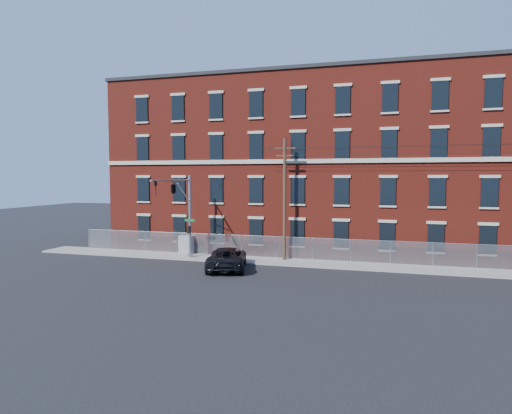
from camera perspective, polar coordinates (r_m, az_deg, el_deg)
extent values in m
plane|color=black|center=(31.36, -2.02, -8.86)|extent=(140.00, 140.00, 0.00)
cube|color=gray|center=(34.90, 19.97, -7.68)|extent=(65.00, 3.00, 0.12)
cube|color=maroon|center=(43.20, 19.36, 5.13)|extent=(55.00, 14.00, 16.00)
cube|color=black|center=(44.15, 19.62, 15.76)|extent=(55.30, 14.30, 0.30)
cube|color=#A79D8B|center=(36.15, 20.07, 5.85)|extent=(55.00, 0.18, 0.35)
cube|color=black|center=(42.09, -14.59, -2.65)|extent=(1.20, 0.10, 2.20)
cube|color=black|center=(41.84, -14.68, 2.25)|extent=(1.20, 0.10, 2.20)
cube|color=black|center=(41.90, -14.77, 7.45)|extent=(1.20, 0.10, 2.20)
cube|color=black|center=(42.28, -14.86, 12.33)|extent=(1.20, 0.10, 2.20)
cube|color=black|center=(40.37, -10.09, -2.86)|extent=(1.20, 0.10, 2.20)
cube|color=black|center=(40.10, -10.15, 2.25)|extent=(1.20, 0.10, 2.20)
cube|color=black|center=(40.17, -10.22, 7.68)|extent=(1.20, 0.10, 2.20)
cube|color=black|center=(40.57, -10.28, 12.76)|extent=(1.20, 0.10, 2.20)
cube|color=black|center=(38.92, -5.22, -3.07)|extent=(1.20, 0.10, 2.20)
cube|color=black|center=(38.64, -5.25, 2.23)|extent=(1.20, 0.10, 2.20)
cube|color=black|center=(38.71, -5.29, 7.86)|extent=(1.20, 0.10, 2.20)
cube|color=black|center=(39.12, -5.32, 13.13)|extent=(1.20, 0.10, 2.20)
cube|color=black|center=(37.77, -0.01, -3.27)|extent=(1.20, 0.10, 2.20)
cube|color=black|center=(37.48, -0.01, 2.20)|extent=(1.20, 0.10, 2.20)
cube|color=black|center=(37.55, -0.01, 8.00)|extent=(1.20, 0.10, 2.20)
cube|color=black|center=(37.98, -0.01, 13.43)|extent=(1.20, 0.10, 2.20)
cube|color=black|center=(36.94, 5.48, -3.45)|extent=(1.20, 0.10, 2.20)
cube|color=black|center=(36.65, 5.52, 2.14)|extent=(1.20, 0.10, 2.20)
cube|color=black|center=(36.73, 5.56, 8.07)|extent=(1.20, 0.10, 2.20)
cube|color=black|center=(37.16, 5.60, 13.62)|extent=(1.20, 0.10, 2.20)
cube|color=black|center=(36.47, 11.17, -3.61)|extent=(1.20, 0.10, 2.20)
cube|color=black|center=(36.18, 11.24, 2.05)|extent=(1.20, 0.10, 2.20)
cube|color=black|center=(36.25, 11.33, 8.07)|extent=(1.20, 0.10, 2.20)
cube|color=black|center=(36.69, 11.41, 13.68)|extent=(1.20, 0.10, 2.20)
cube|color=black|center=(36.37, 16.95, -3.73)|extent=(1.20, 0.10, 2.20)
cube|color=black|center=(36.07, 17.06, 1.95)|extent=(1.20, 0.10, 2.20)
cube|color=black|center=(36.15, 17.19, 7.98)|extent=(1.20, 0.10, 2.20)
cube|color=black|center=(36.59, 17.31, 13.61)|extent=(1.20, 0.10, 2.20)
cube|color=black|center=(36.63, 22.70, -3.81)|extent=(1.20, 0.10, 2.20)
cube|color=black|center=(36.34, 22.85, 1.82)|extent=(1.20, 0.10, 2.20)
cube|color=black|center=(36.41, 23.02, 7.81)|extent=(1.20, 0.10, 2.20)
cube|color=black|center=(36.85, 23.17, 13.40)|extent=(1.20, 0.10, 2.20)
cube|color=black|center=(37.26, 28.32, -3.85)|extent=(1.20, 0.10, 2.20)
cube|color=black|center=(36.97, 28.50, 1.69)|extent=(1.20, 0.10, 2.20)
cube|color=black|center=(37.04, 28.70, 7.57)|extent=(1.20, 0.10, 2.20)
cube|color=black|center=(37.47, 28.89, 13.06)|extent=(1.20, 0.10, 2.20)
cube|color=#A5A8AD|center=(36.00, 19.86, -5.77)|extent=(59.00, 0.02, 1.80)
cylinder|color=#9EA0A5|center=(35.86, 19.89, -4.35)|extent=(59.00, 0.04, 0.04)
cylinder|color=#9EA0A5|center=(44.85, -21.25, -3.91)|extent=(0.06, 0.06, 1.85)
cylinder|color=#9EA0A5|center=(43.06, -17.94, -4.15)|extent=(0.06, 0.06, 1.85)
cylinder|color=#9EA0A5|center=(41.42, -14.36, -4.40)|extent=(0.06, 0.06, 1.85)
cylinder|color=#9EA0A5|center=(39.97, -10.49, -4.64)|extent=(0.06, 0.06, 1.85)
cylinder|color=#9EA0A5|center=(38.70, -6.35, -4.88)|extent=(0.06, 0.06, 1.85)
cylinder|color=#9EA0A5|center=(37.65, -1.95, -5.11)|extent=(0.06, 0.06, 1.85)
cylinder|color=#9EA0A5|center=(36.84, 2.67, -5.32)|extent=(0.06, 0.06, 1.85)
cylinder|color=#9EA0A5|center=(36.27, 7.48, -5.49)|extent=(0.06, 0.06, 1.85)
cylinder|color=#9EA0A5|center=(35.96, 12.40, -5.63)|extent=(0.06, 0.06, 1.85)
cylinder|color=#9EA0A5|center=(35.92, 17.38, -5.74)|extent=(0.06, 0.06, 1.85)
cylinder|color=#9EA0A5|center=(36.15, 22.33, -5.79)|extent=(0.06, 0.06, 1.85)
cylinder|color=#9EA0A5|center=(36.64, 27.18, -5.81)|extent=(0.06, 0.06, 1.85)
cylinder|color=#9EA0A5|center=(37.11, -8.75, -1.24)|extent=(0.22, 0.22, 7.00)
cylinder|color=#9EA0A5|center=(37.55, -8.69, -6.26)|extent=(0.50, 0.50, 0.40)
cylinder|color=#9EA0A5|center=(34.03, -11.08, 3.49)|extent=(0.14, 6.50, 0.14)
cylinder|color=#9EA0A5|center=(35.89, -9.58, 1.93)|extent=(0.08, 2.18, 1.56)
cube|color=#0C592D|center=(36.98, -8.77, -1.73)|extent=(0.90, 0.03, 0.22)
cube|color=black|center=(37.00, -8.89, -2.97)|extent=(0.25, 0.25, 0.60)
imported|color=black|center=(31.78, -13.15, 2.43)|extent=(0.16, 0.20, 1.00)
imported|color=black|center=(34.26, -10.88, 2.57)|extent=(0.53, 2.48, 1.00)
cylinder|color=#402C20|center=(35.53, 3.80, 0.99)|extent=(0.28, 0.28, 10.00)
cube|color=#402C20|center=(35.56, 3.83, 7.76)|extent=(1.80, 0.12, 0.12)
cube|color=#402C20|center=(35.52, 3.83, 6.80)|extent=(1.40, 0.12, 0.12)
imported|color=black|center=(33.04, -3.86, -6.74)|extent=(4.18, 6.47, 1.66)
cube|color=slate|center=(39.23, -9.21, -4.93)|extent=(1.38, 0.87, 1.61)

